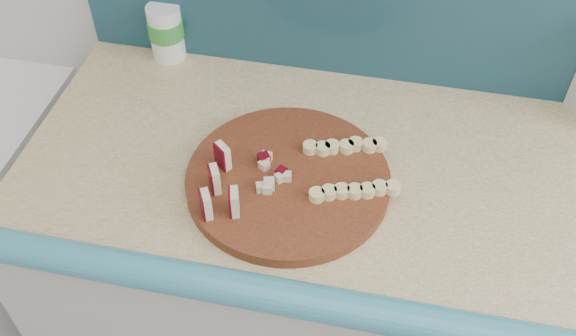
# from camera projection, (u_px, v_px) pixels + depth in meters

# --- Properties ---
(kitchen_counter) EXTENTS (2.20, 0.63, 0.91)m
(kitchen_counter) POSITION_uv_depth(u_px,v_px,m) (542.00, 335.00, 1.47)
(kitchen_counter) COLOR beige
(kitchen_counter) RESTS_ON ground
(cutting_board) EXTENTS (0.47, 0.47, 0.02)m
(cutting_board) POSITION_uv_depth(u_px,v_px,m) (288.00, 180.00, 1.17)
(cutting_board) COLOR #491E0F
(cutting_board) RESTS_ON kitchen_counter
(apple_wedges) EXTENTS (0.07, 0.15, 0.05)m
(apple_wedges) POSITION_uv_depth(u_px,v_px,m) (219.00, 185.00, 1.11)
(apple_wedges) COLOR beige
(apple_wedges) RESTS_ON cutting_board
(apple_chunks) EXTENTS (0.06, 0.06, 0.02)m
(apple_chunks) POSITION_uv_depth(u_px,v_px,m) (276.00, 173.00, 1.15)
(apple_chunks) COLOR beige
(apple_chunks) RESTS_ON cutting_board
(banana_slices) EXTENTS (0.19, 0.18, 0.02)m
(banana_slices) POSITION_uv_depth(u_px,v_px,m) (350.00, 168.00, 1.16)
(banana_slices) COLOR #E3D78B
(banana_slices) RESTS_ON cutting_board
(canister) EXTENTS (0.08, 0.08, 0.13)m
(canister) POSITION_uv_depth(u_px,v_px,m) (166.00, 31.00, 1.39)
(canister) COLOR white
(canister) RESTS_ON kitchen_counter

